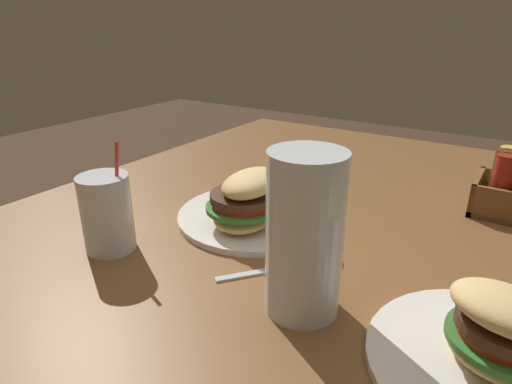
% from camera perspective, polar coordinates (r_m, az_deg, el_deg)
% --- Properties ---
extents(dining_table, '(1.39, 1.04, 0.74)m').
position_cam_1_polar(dining_table, '(0.72, 6.12, -14.07)').
color(dining_table, brown).
rests_on(dining_table, ground_plane).
extents(meal_plate_near, '(0.27, 0.26, 0.11)m').
position_cam_1_polar(meal_plate_near, '(0.69, -0.50, -1.84)').
color(meal_plate_near, white).
rests_on(meal_plate_near, dining_table).
extents(beer_glass, '(0.09, 0.09, 0.19)m').
position_cam_1_polar(beer_glass, '(0.47, 6.45, -6.43)').
color(beer_glass, silver).
rests_on(beer_glass, dining_table).
extents(juice_glass, '(0.07, 0.07, 0.16)m').
position_cam_1_polar(juice_glass, '(0.65, -19.20, -3.07)').
color(juice_glass, silver).
rests_on(juice_glass, dining_table).
extents(spoon, '(0.16, 0.13, 0.02)m').
position_cam_1_polar(spoon, '(0.60, 7.98, -8.77)').
color(spoon, silver).
rests_on(spoon, dining_table).
extents(meal_plate_far, '(0.24, 0.24, 0.10)m').
position_cam_1_polar(meal_plate_far, '(0.48, 29.79, -17.60)').
color(meal_plate_far, white).
rests_on(meal_plate_far, dining_table).
extents(condiment_caddy, '(0.12, 0.08, 0.11)m').
position_cam_1_polar(condiment_caddy, '(0.85, 29.82, 0.39)').
color(condiment_caddy, brown).
rests_on(condiment_caddy, dining_table).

